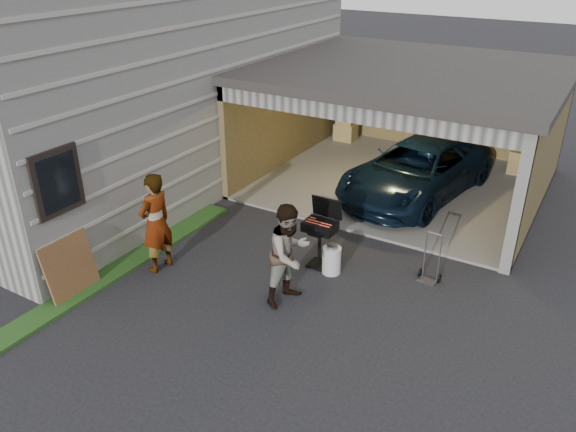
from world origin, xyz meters
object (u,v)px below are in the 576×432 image
at_px(propane_tank, 332,260).
at_px(minivan, 416,173).
at_px(plywood_panel, 70,268).
at_px(woman, 156,223).
at_px(man, 290,254).
at_px(hand_truck, 429,272).
at_px(bbq_grill, 321,228).

bearing_deg(propane_tank, minivan, 87.44).
relative_size(propane_tank, plywood_panel, 0.49).
xyz_separation_m(woman, man, (2.57, 0.36, -0.06)).
xyz_separation_m(plywood_panel, hand_truck, (5.12, 3.53, -0.34)).
relative_size(plywood_panel, hand_truck, 1.10).
bearing_deg(bbq_grill, man, -86.22).
relative_size(woman, man, 1.07).
distance_m(man, propane_tank, 1.31).
relative_size(minivan, man, 2.54).
relative_size(man, hand_truck, 1.84).
bearing_deg(minivan, woman, -108.98).
distance_m(bbq_grill, hand_truck, 2.08).
xyz_separation_m(man, plywood_panel, (-3.28, -1.75, -0.36)).
bearing_deg(bbq_grill, plywood_panel, -136.72).
bearing_deg(hand_truck, propane_tank, -155.22).
bearing_deg(hand_truck, bbq_grill, -161.83).
height_order(man, bbq_grill, man).
bearing_deg(plywood_panel, minivan, 61.72).
bearing_deg(minivan, plywood_panel, -108.64).
height_order(woman, propane_tank, woman).
bearing_deg(hand_truck, woman, -151.16).
distance_m(plywood_panel, hand_truck, 6.23).
xyz_separation_m(woman, hand_truck, (4.42, 2.14, -0.76)).
bearing_deg(minivan, propane_tank, -82.93).
xyz_separation_m(bbq_grill, propane_tank, (0.31, -0.13, -0.52)).
bearing_deg(propane_tank, plywood_panel, -140.53).
relative_size(man, plywood_panel, 1.67).
xyz_separation_m(propane_tank, plywood_panel, (-3.50, -2.88, 0.26)).
bearing_deg(propane_tank, hand_truck, 21.79).
height_order(minivan, propane_tank, minivan).
bearing_deg(man, bbq_grill, 17.95).
distance_m(minivan, hand_truck, 3.63).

